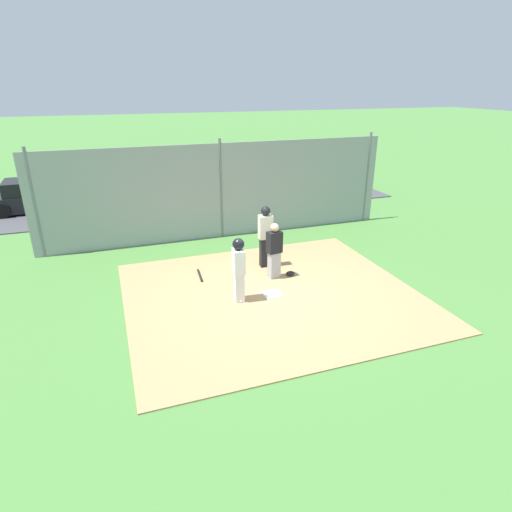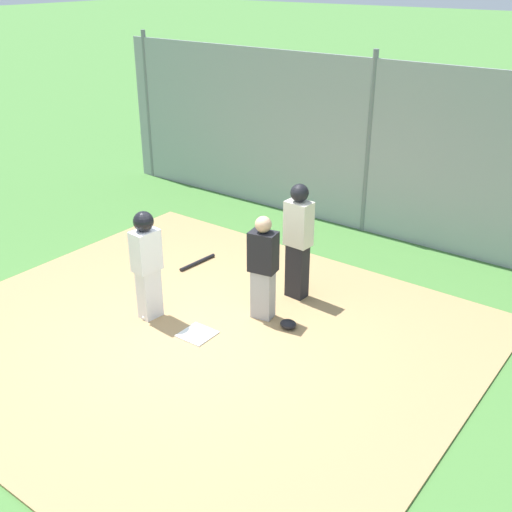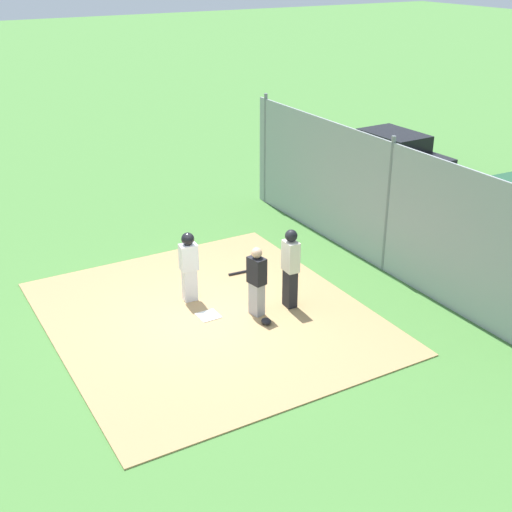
# 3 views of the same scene
# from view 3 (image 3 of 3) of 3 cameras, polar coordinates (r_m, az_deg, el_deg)

# --- Properties ---
(ground_plane) EXTENTS (140.00, 140.00, 0.00)m
(ground_plane) POSITION_cam_3_polar(r_m,az_deg,el_deg) (14.73, -3.99, -5.12)
(ground_plane) COLOR #477A38
(dirt_infield) EXTENTS (7.20, 6.40, 0.03)m
(dirt_infield) POSITION_cam_3_polar(r_m,az_deg,el_deg) (14.72, -3.99, -5.07)
(dirt_infield) COLOR #A88456
(dirt_infield) RESTS_ON ground_plane
(home_plate) EXTENTS (0.45, 0.45, 0.02)m
(home_plate) POSITION_cam_3_polar(r_m,az_deg,el_deg) (14.71, -3.99, -4.99)
(home_plate) COLOR white
(home_plate) RESTS_ON dirt_infield
(catcher) EXTENTS (0.42, 0.32, 1.55)m
(catcher) POSITION_cam_3_polar(r_m,az_deg,el_deg) (14.40, 0.06, -2.05)
(catcher) COLOR #9E9EA3
(catcher) RESTS_ON dirt_infield
(umpire) EXTENTS (0.39, 0.28, 1.80)m
(umpire) POSITION_cam_3_polar(r_m,az_deg,el_deg) (14.68, 2.90, -0.87)
(umpire) COLOR black
(umpire) RESTS_ON dirt_infield
(runner) EXTENTS (0.29, 0.40, 1.62)m
(runner) POSITION_cam_3_polar(r_m,az_deg,el_deg) (15.00, -5.64, -0.53)
(runner) COLOR silver
(runner) RESTS_ON dirt_infield
(baseball_bat) EXTENTS (0.12, 0.78, 0.06)m
(baseball_bat) POSITION_cam_3_polar(r_m,az_deg,el_deg) (16.56, -1.06, -1.32)
(baseball_bat) COLOR black
(baseball_bat) RESTS_ON dirt_infield
(catcher_mask) EXTENTS (0.24, 0.20, 0.12)m
(catcher_mask) POSITION_cam_3_polar(r_m,az_deg,el_deg) (14.36, 0.86, -5.47)
(catcher_mask) COLOR black
(catcher_mask) RESTS_ON dirt_infield
(baseball) EXTENTS (0.07, 0.07, 0.07)m
(baseball) POSITION_cam_3_polar(r_m,az_deg,el_deg) (15.35, -5.94, -3.63)
(baseball) COLOR white
(baseball) RESTS_ON dirt_infield
(backstop_fence) EXTENTS (12.00, 0.10, 3.35)m
(backstop_fence) POSITION_cam_3_polar(r_m,az_deg,el_deg) (16.48, 10.96, 3.93)
(backstop_fence) COLOR #93999E
(backstop_fence) RESTS_ON ground_plane
(parked_car_dark) EXTENTS (4.25, 1.98, 1.28)m
(parked_car_dark) POSITION_cam_3_polar(r_m,az_deg,el_deg) (24.92, 11.52, 8.46)
(parked_car_dark) COLOR black
(parked_car_dark) RESTS_ON parking_lot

